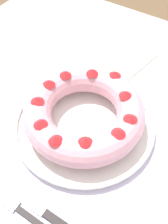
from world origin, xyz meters
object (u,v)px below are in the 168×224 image
at_px(serving_dish, 84,123).
at_px(bundt_cake, 84,112).
at_px(fork, 28,216).
at_px(napkin, 128,59).
at_px(cake_knife, 46,213).

relative_size(serving_dish, bundt_cake, 1.22).
height_order(serving_dish, bundt_cake, bundt_cake).
distance_m(fork, napkin, 0.54).
bearing_deg(serving_dish, fork, -173.73).
distance_m(serving_dish, fork, 0.25).
bearing_deg(napkin, fork, -174.66).
xyz_separation_m(serving_dish, napkin, (0.29, 0.02, -0.01)).
bearing_deg(fork, napkin, 4.95).
bearing_deg(cake_knife, serving_dish, 12.99).
height_order(serving_dish, napkin, serving_dish).
xyz_separation_m(bundt_cake, napkin, (0.29, 0.02, -0.05)).
height_order(fork, cake_knife, cake_knife).
xyz_separation_m(bundt_cake, cake_knife, (-0.22, -0.05, -0.05)).
height_order(fork, napkin, fork).
xyz_separation_m(serving_dish, fork, (-0.25, -0.03, -0.01)).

